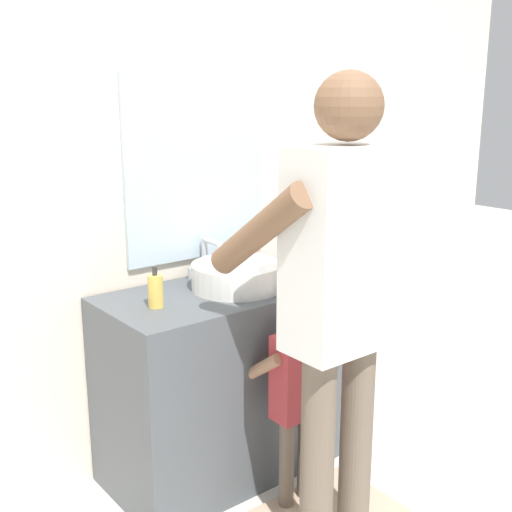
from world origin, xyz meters
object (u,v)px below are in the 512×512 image
Objects in this scene: toothbrush_cup at (291,262)px; adult_parent at (339,279)px; child_toddler at (296,387)px; soap_bottle at (155,291)px.

adult_parent is (-0.39, -0.69, 0.15)m from toothbrush_cup.
soap_bottle is at bearing 136.22° from child_toddler.
toothbrush_cup is 0.66m from child_toddler.
child_toddler is at bearing -128.87° from toothbrush_cup.
adult_parent reaches higher than child_toddler.
soap_bottle is 0.10× the size of adult_parent.
toothbrush_cup is 0.24× the size of child_toddler.
child_toddler is 0.50× the size of adult_parent.
adult_parent is at bearing -61.29° from soap_bottle.
toothbrush_cup is 1.25× the size of soap_bottle.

